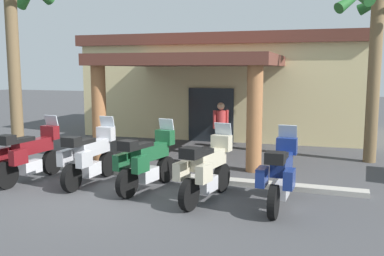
{
  "coord_description": "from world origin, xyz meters",
  "views": [
    {
      "loc": [
        4.96,
        -8.3,
        2.82
      ],
      "look_at": [
        0.95,
        2.84,
        1.2
      ],
      "focal_mm": 40.2,
      "sensor_mm": 36.0,
      "label": 1
    }
  ],
  "objects_px": {
    "motorcycle_silver": "(89,156)",
    "pedestrian": "(221,125)",
    "motel_building": "(227,84)",
    "palm_tree_roadside": "(10,22)",
    "motorcycle_blue": "(280,174)",
    "motorcycle_green": "(147,161)",
    "motorcycle_cream": "(206,169)",
    "motorcycle_maroon": "(29,154)",
    "palm_tree_near_portico": "(377,29)"
  },
  "relations": [
    {
      "from": "motorcycle_cream",
      "to": "motorcycle_maroon",
      "type": "bearing_deg",
      "value": 98.44
    },
    {
      "from": "motorcycle_silver",
      "to": "pedestrian",
      "type": "distance_m",
      "value": 4.91
    },
    {
      "from": "motel_building",
      "to": "palm_tree_near_portico",
      "type": "distance_m",
      "value": 7.81
    },
    {
      "from": "pedestrian",
      "to": "motel_building",
      "type": "bearing_deg",
      "value": 156.69
    },
    {
      "from": "motel_building",
      "to": "motorcycle_green",
      "type": "xyz_separation_m",
      "value": [
        0.76,
        -9.94,
        -1.46
      ]
    },
    {
      "from": "motorcycle_green",
      "to": "palm_tree_near_portico",
      "type": "relative_size",
      "value": 0.39
    },
    {
      "from": "pedestrian",
      "to": "motorcycle_silver",
      "type": "bearing_deg",
      "value": -61.68
    },
    {
      "from": "motorcycle_maroon",
      "to": "motorcycle_green",
      "type": "bearing_deg",
      "value": -80.67
    },
    {
      "from": "motorcycle_cream",
      "to": "palm_tree_roadside",
      "type": "distance_m",
      "value": 7.49
    },
    {
      "from": "motorcycle_maroon",
      "to": "motorcycle_cream",
      "type": "height_order",
      "value": "same"
    },
    {
      "from": "motorcycle_blue",
      "to": "palm_tree_near_portico",
      "type": "relative_size",
      "value": 0.39
    },
    {
      "from": "motorcycle_green",
      "to": "palm_tree_roadside",
      "type": "distance_m",
      "value": 6.12
    },
    {
      "from": "motorcycle_silver",
      "to": "pedestrian",
      "type": "xyz_separation_m",
      "value": [
        2.09,
        4.43,
        0.32
      ]
    },
    {
      "from": "motorcycle_cream",
      "to": "motorcycle_blue",
      "type": "height_order",
      "value": "same"
    },
    {
      "from": "motorcycle_cream",
      "to": "pedestrian",
      "type": "relative_size",
      "value": 1.26
    },
    {
      "from": "motorcycle_maroon",
      "to": "palm_tree_near_portico",
      "type": "bearing_deg",
      "value": -52.84
    },
    {
      "from": "motorcycle_cream",
      "to": "pedestrian",
      "type": "bearing_deg",
      "value": 21.19
    },
    {
      "from": "motorcycle_green",
      "to": "motorcycle_cream",
      "type": "distance_m",
      "value": 1.6
    },
    {
      "from": "motorcycle_silver",
      "to": "motorcycle_green",
      "type": "height_order",
      "value": "same"
    },
    {
      "from": "motorcycle_maroon",
      "to": "palm_tree_roadside",
      "type": "bearing_deg",
      "value": 52.63
    },
    {
      "from": "motorcycle_maroon",
      "to": "motorcycle_silver",
      "type": "height_order",
      "value": "same"
    },
    {
      "from": "motorcycle_cream",
      "to": "palm_tree_near_portico",
      "type": "distance_m",
      "value": 7.28
    },
    {
      "from": "motorcycle_maroon",
      "to": "palm_tree_roadside",
      "type": "relative_size",
      "value": 0.38
    },
    {
      "from": "motel_building",
      "to": "palm_tree_roadside",
      "type": "bearing_deg",
      "value": -118.08
    },
    {
      "from": "pedestrian",
      "to": "palm_tree_near_portico",
      "type": "relative_size",
      "value": 0.31
    },
    {
      "from": "motorcycle_green",
      "to": "palm_tree_near_portico",
      "type": "height_order",
      "value": "palm_tree_near_portico"
    },
    {
      "from": "palm_tree_roadside",
      "to": "palm_tree_near_portico",
      "type": "bearing_deg",
      "value": 21.3
    },
    {
      "from": "motorcycle_silver",
      "to": "motorcycle_blue",
      "type": "xyz_separation_m",
      "value": [
        4.7,
        -0.24,
        0.0
      ]
    },
    {
      "from": "motorcycle_cream",
      "to": "motorcycle_green",
      "type": "bearing_deg",
      "value": 86.79
    },
    {
      "from": "motorcycle_silver",
      "to": "pedestrian",
      "type": "height_order",
      "value": "pedestrian"
    },
    {
      "from": "motel_building",
      "to": "motorcycle_maroon",
      "type": "bearing_deg",
      "value": -105.84
    },
    {
      "from": "palm_tree_roadside",
      "to": "palm_tree_near_portico",
      "type": "height_order",
      "value": "palm_tree_roadside"
    },
    {
      "from": "motel_building",
      "to": "motorcycle_maroon",
      "type": "xyz_separation_m",
      "value": [
        -2.37,
        -10.24,
        -1.46
      ]
    },
    {
      "from": "motorcycle_cream",
      "to": "palm_tree_near_portico",
      "type": "xyz_separation_m",
      "value": [
        3.52,
        5.45,
        3.29
      ]
    },
    {
      "from": "motel_building",
      "to": "motorcycle_blue",
      "type": "height_order",
      "value": "motel_building"
    },
    {
      "from": "motorcycle_cream",
      "to": "pedestrian",
      "type": "height_order",
      "value": "pedestrian"
    },
    {
      "from": "motorcycle_silver",
      "to": "motorcycle_green",
      "type": "bearing_deg",
      "value": -89.74
    },
    {
      "from": "motorcycle_silver",
      "to": "palm_tree_roadside",
      "type": "bearing_deg",
      "value": 70.4
    },
    {
      "from": "motorcycle_blue",
      "to": "pedestrian",
      "type": "height_order",
      "value": "pedestrian"
    },
    {
      "from": "motorcycle_maroon",
      "to": "palm_tree_near_portico",
      "type": "relative_size",
      "value": 0.39
    },
    {
      "from": "motel_building",
      "to": "motorcycle_blue",
      "type": "relative_size",
      "value": 5.42
    },
    {
      "from": "motorcycle_blue",
      "to": "palm_tree_roadside",
      "type": "distance_m",
      "value": 8.86
    },
    {
      "from": "motel_building",
      "to": "pedestrian",
      "type": "xyz_separation_m",
      "value": [
        1.28,
        -5.5,
        -1.14
      ]
    },
    {
      "from": "motel_building",
      "to": "palm_tree_roadside",
      "type": "xyz_separation_m",
      "value": [
        -4.12,
        -8.72,
        2.02
      ]
    },
    {
      "from": "motorcycle_silver",
      "to": "palm_tree_near_portico",
      "type": "distance_m",
      "value": 9.01
    },
    {
      "from": "motorcycle_cream",
      "to": "motorcycle_silver",
      "type": "bearing_deg",
      "value": 92.59
    },
    {
      "from": "motorcycle_green",
      "to": "pedestrian",
      "type": "distance_m",
      "value": 4.48
    },
    {
      "from": "motorcycle_silver",
      "to": "motorcycle_blue",
      "type": "bearing_deg",
      "value": -92.37
    },
    {
      "from": "motorcycle_green",
      "to": "pedestrian",
      "type": "xyz_separation_m",
      "value": [
        0.52,
        4.44,
        0.32
      ]
    },
    {
      "from": "motorcycle_silver",
      "to": "motorcycle_green",
      "type": "xyz_separation_m",
      "value": [
        1.57,
        -0.01,
        0.0
      ]
    }
  ]
}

